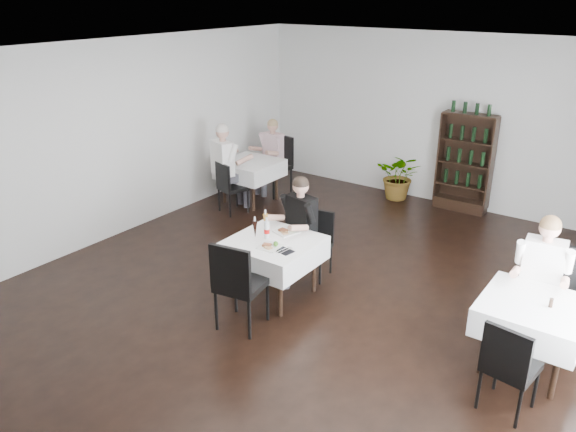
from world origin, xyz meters
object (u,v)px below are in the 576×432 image
(wine_shelf, at_px, (465,164))
(diner_main, at_px, (296,221))
(main_table, at_px, (274,251))
(potted_tree, at_px, (400,176))

(wine_shelf, height_order, diner_main, wine_shelf)
(wine_shelf, bearing_deg, main_table, -101.78)
(main_table, height_order, potted_tree, potted_tree)
(diner_main, bearing_deg, main_table, -87.78)
(main_table, relative_size, diner_main, 0.71)
(main_table, relative_size, potted_tree, 1.16)
(wine_shelf, bearing_deg, potted_tree, -174.22)
(main_table, bearing_deg, potted_tree, 93.17)
(wine_shelf, distance_m, main_table, 4.41)
(main_table, distance_m, diner_main, 0.57)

